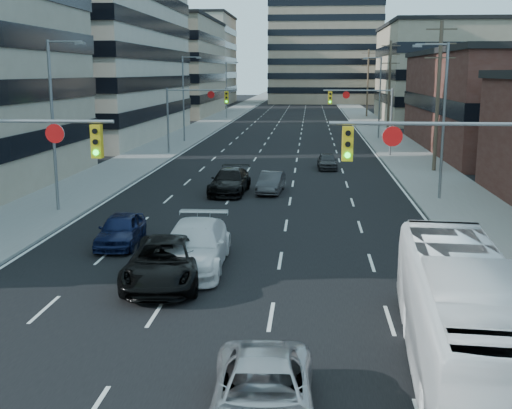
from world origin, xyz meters
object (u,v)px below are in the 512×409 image
object	(u,v)px
black_pickup	(165,262)
white_van	(194,246)
silver_suv	(263,395)
sedan_blue	(121,230)
transit_bus	(464,318)

from	to	relation	value
black_pickup	white_van	bearing A→B (deg)	63.88
silver_suv	sedan_blue	size ratio (longest dim) A/B	1.17
silver_suv	sedan_blue	xyz separation A→B (m)	(-7.20, 13.90, 0.03)
white_van	sedan_blue	xyz separation A→B (m)	(-3.76, 2.95, -0.17)
transit_bus	white_van	bearing A→B (deg)	138.78
black_pickup	silver_suv	size ratio (longest dim) A/B	1.16
black_pickup	silver_suv	bearing A→B (deg)	-70.35
silver_suv	sedan_blue	distance (m)	15.65
black_pickup	white_van	xyz separation A→B (m)	(0.72, 1.86, 0.09)
transit_bus	sedan_blue	distance (m)	16.37
silver_suv	sedan_blue	bearing A→B (deg)	114.59
transit_bus	sedan_blue	xyz separation A→B (m)	(-11.94, 11.17, -0.78)
white_van	transit_bus	world-z (taller)	transit_bus
black_pickup	silver_suv	xyz separation A→B (m)	(4.16, -9.09, -0.11)
white_van	sedan_blue	world-z (taller)	white_van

